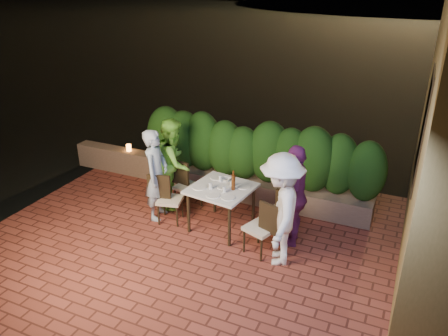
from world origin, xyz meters
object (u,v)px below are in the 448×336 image
Objects in this scene: diner_blue at (156,175)px; parapet_lamp at (129,148)px; beer_bottle at (233,180)px; bowl at (226,179)px; chair_right_front at (260,227)px; dining_table at (221,208)px; chair_left_front at (170,199)px; diner_purple at (295,195)px; chair_left_back at (188,186)px; diner_white at (281,210)px; chair_right_back at (276,213)px; diner_green at (174,163)px.

parapet_lamp is at bearing 39.90° from diner_blue.
bowl is (-0.25, 0.26, -0.14)m from beer_bottle.
beer_bottle is 0.37× the size of chair_right_front.
dining_table is 1.10× the size of chair_left_front.
chair_left_front is 0.52× the size of diner_purple.
diner_white reaches higher than chair_left_back.
chair_right_back is at bearing -173.62° from diner_white.
bowl reaches higher than parapet_lamp.
diner_blue is 2.34m from diner_purple.
diner_green reaches higher than bowl.
chair_left_front reaches higher than chair_right_back.
diner_white is at bearing 133.75° from chair_right_back.
diner_white is 4.16m from parapet_lamp.
beer_bottle is 0.39× the size of chair_right_back.
bowl is 1.39m from diner_white.
dining_table is 1.28m from diner_green.
beer_bottle is at bearing -94.78° from diner_blue.
parapet_lamp is (-3.81, 1.67, -0.27)m from diner_white.
chair_left_back is 1.83m from chair_right_front.
diner_white is at bearing -32.15° from bowl.
chair_right_back is at bearing -115.15° from diner_green.
chair_left_front is 2.11m from diner_purple.
dining_table is 2.93m from parapet_lamp.
chair_right_front is at bearing -45.50° from diner_purple.
chair_left_front is at bearing 11.67° from chair_right_front.
chair_right_front is at bearing -107.77° from diner_blue.
dining_table is 0.92m from chair_left_back.
chair_right_back is at bearing 3.17° from chair_left_back.
chair_left_front is 2.08m from diner_white.
bowl is 1.23m from diner_purple.
diner_blue is at bearing -161.41° from bowl.
diner_purple is at bearing -106.88° from chair_right_front.
diner_green is at bearing -3.34° from chair_right_front.
bowl is 0.87m from chair_left_back.
diner_white is 1.04× the size of diner_purple.
diner_purple is (1.17, 0.09, 0.44)m from dining_table.
chair_left_back is at bearing -5.71° from chair_right_front.
chair_right_front is 3.83m from parapet_lamp.
dining_table is 0.48m from bowl.
diner_purple is (2.30, -0.34, 0.00)m from diner_green.
diner_blue is (-1.97, 0.29, 0.35)m from chair_right_front.
diner_purple is (0.97, 0.09, -0.10)m from beer_bottle.
chair_right_back is 0.78m from diner_white.
diner_blue is 0.94× the size of diner_white.
dining_table is 0.90m from chair_left_front.
bowl is at bearing 14.39° from chair_right_back.
diner_green is 0.96× the size of diner_white.
diner_blue reaches higher than chair_left_back.
diner_purple is (0.36, 0.49, 0.37)m from chair_right_front.
dining_table is 0.58m from beer_bottle.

